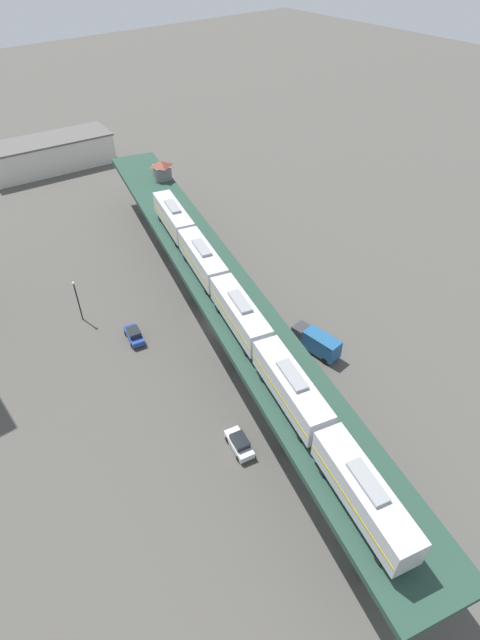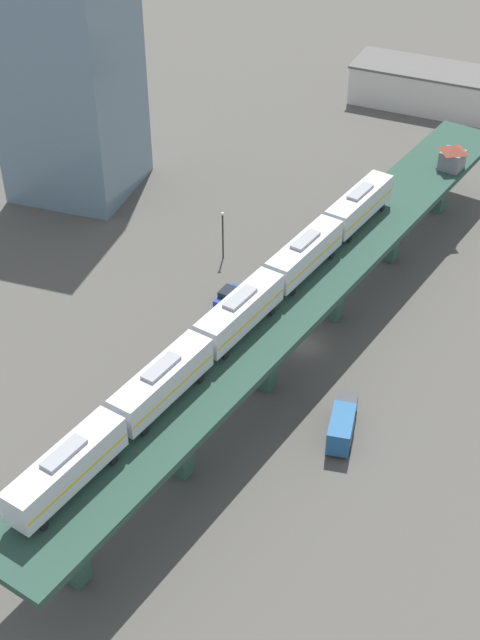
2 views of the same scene
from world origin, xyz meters
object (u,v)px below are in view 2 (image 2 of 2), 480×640
(signal_hut, at_px, (453,156))
(street_lamp, at_px, (223,231))
(street_car_white, at_px, (152,427))
(street_car_blue, at_px, (228,296))
(office_tower, at_px, (68,68))
(subway_train, at_px, (240,312))
(warehouse_building, at_px, (436,88))
(delivery_truck, at_px, (342,423))

(signal_hut, bearing_deg, street_lamp, -146.68)
(signal_hut, xyz_separation_m, street_car_white, (-22.08, -49.77, -9.75))
(street_lamp, bearing_deg, street_car_blue, -66.72)
(street_car_white, xyz_separation_m, office_tower, (-30.11, 44.31, 17.06))
(subway_train, height_order, street_lamp, subway_train)
(street_car_blue, bearing_deg, subway_train, -66.61)
(warehouse_building, bearing_deg, delivery_truck, -87.60)
(subway_train, relative_size, delivery_truck, 8.26)
(office_tower, bearing_deg, delivery_truck, -38.37)
(subway_train, height_order, delivery_truck, subway_train)
(delivery_truck, distance_m, warehouse_building, 82.49)
(street_lamp, height_order, office_tower, office_tower)
(street_car_blue, relative_size, office_tower, 0.13)
(signal_hut, bearing_deg, delivery_truck, -94.77)
(street_car_white, xyz_separation_m, street_lamp, (-3.85, 32.72, 3.17))
(street_car_white, relative_size, office_tower, 0.13)
(street_car_blue, height_order, warehouse_building, warehouse_building)
(subway_train, distance_m, street_lamp, 27.69)
(signal_hut, relative_size, warehouse_building, 0.13)
(warehouse_building, bearing_deg, subway_train, -95.87)
(street_car_white, distance_m, office_tower, 56.22)
(office_tower, bearing_deg, warehouse_building, 44.29)
(signal_hut, xyz_separation_m, street_lamp, (-25.93, -17.05, -6.58))
(street_car_white, bearing_deg, street_lamp, 96.71)
(signal_hut, height_order, street_car_white, signal_hut)
(street_car_white, height_order, delivery_truck, delivery_truck)
(subway_train, bearing_deg, warehouse_building, 84.13)
(office_tower, bearing_deg, signal_hut, 5.98)
(signal_hut, bearing_deg, street_car_white, -113.93)
(delivery_truck, bearing_deg, office_tower, 141.63)
(subway_train, xyz_separation_m, street_car_blue, (-6.77, 15.65, -10.49))
(street_car_white, distance_m, street_car_blue, 23.85)
(subway_train, relative_size, office_tower, 1.69)
(street_lamp, xyz_separation_m, office_tower, (-26.26, 11.58, 13.89))
(street_car_blue, bearing_deg, street_lamp, 113.28)
(street_car_blue, bearing_deg, office_tower, 145.79)
(subway_train, xyz_separation_m, warehouse_building, (8.23, 80.08, -8.02))
(delivery_truck, relative_size, office_tower, 0.20)
(street_car_white, bearing_deg, office_tower, 124.20)
(street_car_blue, bearing_deg, street_car_white, -89.92)
(delivery_truck, bearing_deg, warehouse_building, 92.40)
(street_car_blue, distance_m, street_lamp, 10.16)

